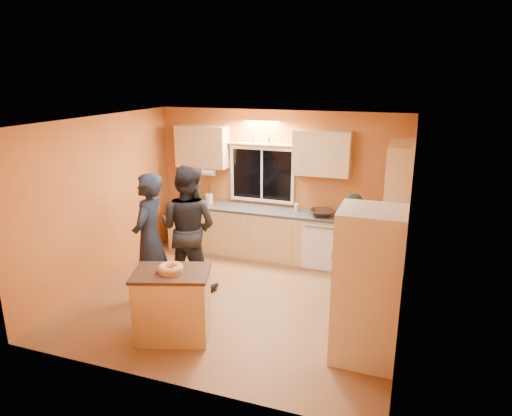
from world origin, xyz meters
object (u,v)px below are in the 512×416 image
at_px(island, 173,304).
at_px(person_right, 349,248).
at_px(refrigerator, 368,286).
at_px(person_center, 188,228).
at_px(person_left, 149,238).

height_order(island, person_right, person_right).
height_order(refrigerator, island, refrigerator).
relative_size(refrigerator, island, 1.69).
bearing_deg(island, person_center, 90.90).
distance_m(island, person_center, 1.51).
relative_size(refrigerator, person_right, 1.11).
xyz_separation_m(refrigerator, island, (-2.30, -0.37, -0.45)).
height_order(island, person_center, person_center).
xyz_separation_m(refrigerator, person_center, (-2.76, 0.98, 0.06)).
relative_size(island, person_center, 0.56).
bearing_deg(island, person_right, 23.38).
relative_size(island, person_right, 0.66).
bearing_deg(island, refrigerator, -8.89).
bearing_deg(person_right, person_center, 114.93).
relative_size(person_left, person_center, 0.98).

